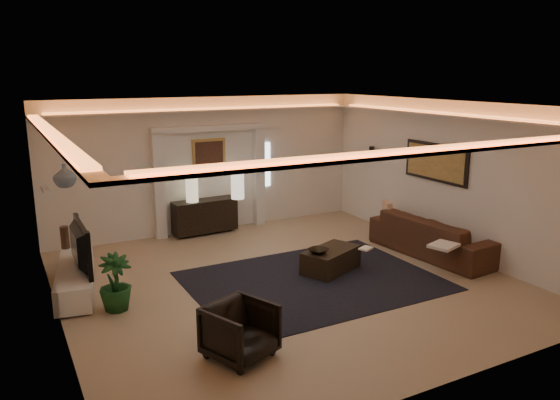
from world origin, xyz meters
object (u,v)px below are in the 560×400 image
console (205,216)px  coffee_table (331,260)px  armchair (240,331)px  sofa (434,236)px

console → coffee_table: size_ratio=1.29×
console → armchair: bearing=-108.8°
sofa → armchair: size_ratio=3.39×
sofa → coffee_table: sofa is taller
sofa → armchair: (-4.82, -1.78, -0.03)m
console → coffee_table: console is taller
console → sofa: bearing=-47.9°
sofa → console: bearing=40.3°
console → coffee_table: bearing=-73.3°
console → armchair: console is taller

